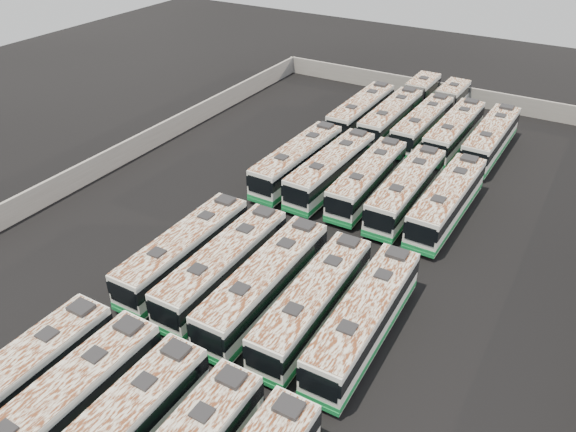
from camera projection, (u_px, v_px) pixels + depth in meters
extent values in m
plane|color=black|center=(305.00, 244.00, 44.00)|extent=(140.00, 140.00, 0.00)
cube|color=slate|center=(447.00, 92.00, 69.80)|extent=(45.20, 0.30, 2.20)
cube|color=slate|center=(100.00, 165.00, 53.02)|extent=(0.30, 73.20, 2.20)
cube|color=silver|center=(12.00, 386.00, 29.86)|extent=(2.62, 12.26, 2.81)
cube|color=#147639|center=(17.00, 399.00, 30.41)|extent=(2.67, 12.31, 0.43)
cube|color=black|center=(10.00, 380.00, 29.61)|extent=(2.68, 12.32, 0.94)
cube|color=beige|center=(5.00, 367.00, 29.10)|extent=(2.57, 12.01, 0.07)
cube|color=black|center=(47.00, 334.00, 31.01)|extent=(0.97, 0.97, 0.14)
cube|color=black|center=(81.00, 308.00, 32.77)|extent=(1.33, 1.13, 0.27)
cylinder|color=black|center=(62.00, 349.00, 33.85)|extent=(0.29, 1.02, 1.02)
cylinder|color=black|center=(88.00, 363.00, 32.92)|extent=(0.29, 1.02, 1.02)
cube|color=silver|center=(59.00, 411.00, 28.48)|extent=(2.65, 12.45, 2.85)
cube|color=#147639|center=(64.00, 424.00, 29.04)|extent=(2.70, 12.50, 0.44)
cube|color=black|center=(57.00, 405.00, 28.23)|extent=(2.72, 12.51, 0.95)
cube|color=beige|center=(53.00, 391.00, 27.71)|extent=(2.60, 12.20, 0.07)
cube|color=black|center=(3.00, 431.00, 25.67)|extent=(0.99, 0.99, 0.15)
cube|color=black|center=(95.00, 355.00, 29.63)|extent=(0.99, 0.99, 0.15)
cube|color=black|center=(128.00, 326.00, 31.41)|extent=(1.35, 1.15, 0.27)
cylinder|color=black|center=(106.00, 368.00, 32.53)|extent=(0.30, 1.04, 1.04)
cylinder|color=black|center=(135.00, 384.00, 31.56)|extent=(0.30, 1.04, 1.04)
cube|color=beige|center=(105.00, 421.00, 26.31)|extent=(2.53, 11.96, 0.07)
cube|color=black|center=(144.00, 381.00, 28.20)|extent=(0.97, 0.97, 0.14)
cube|color=black|center=(176.00, 350.00, 29.94)|extent=(1.33, 1.12, 0.26)
cylinder|color=black|center=(152.00, 393.00, 31.04)|extent=(0.29, 1.02, 1.02)
cylinder|color=black|center=(182.00, 410.00, 30.10)|extent=(0.29, 1.02, 1.02)
cube|color=black|center=(202.00, 412.00, 26.63)|extent=(0.97, 0.97, 0.14)
cube|color=black|center=(231.00, 377.00, 28.37)|extent=(1.33, 1.13, 0.26)
cylinder|color=black|center=(204.00, 422.00, 29.44)|extent=(0.29, 1.01, 1.01)
cube|color=black|center=(289.00, 407.00, 26.83)|extent=(1.33, 1.12, 0.26)
cube|color=silver|center=(185.00, 251.00, 40.26)|extent=(2.63, 12.26, 2.81)
cube|color=#147639|center=(186.00, 262.00, 40.81)|extent=(2.68, 12.31, 0.43)
cube|color=black|center=(184.00, 245.00, 40.01)|extent=(2.69, 12.32, 0.94)
cube|color=black|center=(122.00, 295.00, 35.60)|extent=(2.25, 0.07, 1.48)
cube|color=#147639|center=(126.00, 314.00, 36.43)|extent=(2.55, 0.12, 0.29)
cube|color=beige|center=(183.00, 234.00, 39.49)|extent=(2.57, 12.01, 0.07)
cube|color=black|center=(157.00, 252.00, 37.47)|extent=(0.98, 0.98, 0.14)
cube|color=black|center=(206.00, 215.00, 41.40)|extent=(0.98, 0.98, 0.14)
cube|color=black|center=(225.00, 200.00, 43.16)|extent=(1.33, 1.13, 0.27)
cylinder|color=black|center=(138.00, 290.00, 38.53)|extent=(0.29, 1.02, 1.02)
cylinder|color=black|center=(162.00, 300.00, 37.60)|extent=(0.29, 1.02, 1.02)
cylinder|color=black|center=(207.00, 234.00, 44.25)|extent=(0.29, 1.02, 1.02)
cylinder|color=black|center=(230.00, 242.00, 43.32)|extent=(0.29, 1.02, 1.02)
cube|color=silver|center=(224.00, 266.00, 38.70)|extent=(2.67, 12.44, 2.85)
cube|color=#147639|center=(225.00, 278.00, 39.25)|extent=(2.72, 12.49, 0.43)
cube|color=black|center=(224.00, 261.00, 38.44)|extent=(2.73, 12.50, 0.95)
cube|color=black|center=(163.00, 316.00, 33.97)|extent=(2.28, 0.08, 1.50)
cube|color=#147639|center=(166.00, 335.00, 34.81)|extent=(2.59, 0.12, 0.29)
cube|color=beige|center=(223.00, 249.00, 37.92)|extent=(2.62, 12.19, 0.07)
cube|color=black|center=(197.00, 269.00, 35.87)|extent=(0.99, 0.99, 0.14)
cube|color=black|center=(245.00, 228.00, 39.86)|extent=(0.99, 0.99, 0.14)
cube|color=black|center=(264.00, 212.00, 41.64)|extent=(1.35, 1.15, 0.27)
cylinder|color=black|center=(176.00, 308.00, 36.94)|extent=(0.30, 1.04, 1.04)
cylinder|color=black|center=(203.00, 320.00, 36.00)|extent=(0.30, 1.04, 1.04)
cylinder|color=black|center=(244.00, 247.00, 42.75)|extent=(0.30, 1.04, 1.04)
cylinder|color=black|center=(268.00, 256.00, 41.80)|extent=(0.30, 1.04, 1.04)
cube|color=silver|center=(265.00, 284.00, 37.01)|extent=(2.73, 12.69, 2.90)
cube|color=#147639|center=(265.00, 296.00, 37.57)|extent=(2.78, 12.74, 0.44)
cube|color=black|center=(265.00, 278.00, 36.75)|extent=(2.79, 12.75, 0.97)
cube|color=black|center=(206.00, 340.00, 32.18)|extent=(2.32, 0.08, 1.53)
cube|color=#147639|center=(208.00, 360.00, 33.05)|extent=(2.64, 0.12, 0.30)
cube|color=beige|center=(264.00, 266.00, 36.21)|extent=(2.68, 12.43, 0.07)
cube|color=black|center=(240.00, 289.00, 34.12)|extent=(1.01, 1.01, 0.15)
cube|color=black|center=(286.00, 243.00, 38.19)|extent=(1.01, 1.01, 0.15)
cube|color=black|center=(304.00, 225.00, 40.02)|extent=(1.38, 1.17, 0.27)
cylinder|color=black|center=(216.00, 330.00, 35.22)|extent=(0.30, 1.06, 1.06)
cylinder|color=black|center=(246.00, 343.00, 34.26)|extent=(0.30, 1.06, 1.06)
cylinder|color=black|center=(282.00, 262.00, 41.14)|extent=(0.30, 1.06, 1.06)
cylinder|color=black|center=(309.00, 272.00, 40.18)|extent=(0.30, 1.06, 1.06)
cube|color=silver|center=(314.00, 302.00, 35.53)|extent=(2.82, 12.34, 2.81)
cube|color=#147639|center=(313.00, 315.00, 36.08)|extent=(2.88, 12.39, 0.43)
cube|color=black|center=(314.00, 297.00, 35.28)|extent=(2.89, 12.40, 0.94)
cube|color=black|center=(262.00, 363.00, 30.82)|extent=(2.25, 0.11, 1.48)
cube|color=#147639|center=(263.00, 382.00, 31.65)|extent=(2.56, 0.16, 0.29)
cube|color=beige|center=(314.00, 285.00, 34.76)|extent=(2.77, 12.09, 0.07)
cube|color=black|center=(293.00, 309.00, 32.72)|extent=(0.99, 0.99, 0.14)
cube|color=black|center=(333.00, 261.00, 36.70)|extent=(0.99, 0.99, 0.14)
cube|color=black|center=(348.00, 241.00, 38.48)|extent=(1.35, 1.15, 0.27)
cylinder|color=black|center=(267.00, 350.00, 33.76)|extent=(0.31, 1.03, 1.02)
cylinder|color=black|center=(299.00, 364.00, 32.85)|extent=(0.31, 1.03, 1.02)
cylinder|color=black|center=(325.00, 279.00, 39.55)|extent=(0.31, 1.03, 1.02)
cylinder|color=black|center=(353.00, 288.00, 38.64)|extent=(0.31, 1.03, 1.02)
cube|color=silver|center=(364.00, 319.00, 34.21)|extent=(2.83, 12.48, 2.85)
cube|color=#147639|center=(363.00, 331.00, 34.77)|extent=(2.88, 12.54, 0.44)
cube|color=black|center=(365.00, 313.00, 33.96)|extent=(2.89, 12.55, 0.95)
cube|color=black|center=(318.00, 385.00, 29.44)|extent=(2.28, 0.10, 1.50)
cube|color=#147639|center=(317.00, 405.00, 30.29)|extent=(2.59, 0.15, 0.29)
cube|color=beige|center=(366.00, 301.00, 33.43)|extent=(2.77, 12.23, 0.07)
cube|color=black|center=(347.00, 327.00, 31.36)|extent=(1.00, 1.00, 0.15)
cube|color=black|center=(383.00, 275.00, 35.39)|extent=(1.00, 1.00, 0.15)
cube|color=black|center=(397.00, 254.00, 37.19)|extent=(1.37, 1.17, 0.27)
cylinder|color=black|center=(318.00, 370.00, 32.42)|extent=(0.31, 1.04, 1.04)
cylinder|color=black|center=(353.00, 385.00, 31.50)|extent=(0.31, 1.04, 1.04)
cylinder|color=black|center=(371.00, 292.00, 38.28)|extent=(0.31, 1.04, 1.04)
cylinder|color=black|center=(402.00, 303.00, 37.35)|extent=(0.31, 1.04, 1.04)
cube|color=silver|center=(298.00, 161.00, 52.22)|extent=(2.85, 12.64, 2.89)
cube|color=#147639|center=(297.00, 171.00, 52.78)|extent=(2.91, 12.69, 0.44)
cube|color=black|center=(298.00, 156.00, 51.96)|extent=(2.92, 12.70, 0.97)
cube|color=black|center=(259.00, 186.00, 47.50)|extent=(2.31, 0.10, 1.52)
cube|color=#147639|center=(260.00, 202.00, 48.35)|extent=(2.62, 0.15, 0.29)
cube|color=beige|center=(298.00, 147.00, 51.43)|extent=(2.80, 12.39, 0.07)
cube|color=black|center=(282.00, 157.00, 49.38)|extent=(1.02, 1.02, 0.15)
cube|color=black|center=(313.00, 135.00, 53.37)|extent=(1.02, 1.02, 0.15)
cube|color=black|center=(325.00, 126.00, 55.15)|extent=(1.39, 1.18, 0.27)
cylinder|color=black|center=(264.00, 188.00, 50.51)|extent=(0.31, 1.05, 1.05)
cylinder|color=black|center=(285.00, 195.00, 49.51)|extent=(0.31, 1.05, 1.05)
cylinder|color=black|center=(308.00, 154.00, 56.30)|extent=(0.31, 1.05, 1.05)
cylinder|color=black|center=(328.00, 160.00, 55.31)|extent=(0.31, 1.05, 1.05)
cube|color=silver|center=(331.00, 170.00, 50.75)|extent=(2.93, 12.64, 2.88)
cube|color=#147639|center=(331.00, 180.00, 51.31)|extent=(2.98, 12.69, 0.44)
cube|color=black|center=(331.00, 165.00, 50.49)|extent=(2.99, 12.70, 0.96)
cube|color=black|center=(295.00, 196.00, 46.05)|extent=(2.31, 0.12, 1.52)
cube|color=#147639|center=(295.00, 213.00, 46.90)|extent=(2.62, 0.16, 0.29)
cube|color=beige|center=(332.00, 155.00, 49.96)|extent=(2.87, 12.39, 0.07)
cube|color=black|center=(317.00, 166.00, 47.92)|extent=(1.02, 1.02, 0.15)
cube|color=black|center=(346.00, 143.00, 51.89)|extent=(1.02, 1.02, 0.15)
cube|color=black|center=(358.00, 133.00, 53.66)|extent=(1.39, 1.19, 0.27)
cylinder|color=black|center=(297.00, 198.00, 49.06)|extent=(0.32, 1.06, 1.05)
cylinder|color=black|center=(320.00, 205.00, 48.05)|extent=(0.32, 1.06, 1.05)
cylinder|color=black|center=(340.00, 162.00, 54.82)|extent=(0.32, 1.06, 1.05)
cylinder|color=black|center=(361.00, 168.00, 53.82)|extent=(0.32, 1.06, 1.05)
cube|color=silver|center=(368.00, 179.00, 49.35)|extent=(2.74, 12.22, 2.79)
cube|color=#147639|center=(367.00, 189.00, 49.90)|extent=(2.79, 12.28, 0.43)
cube|color=black|center=(368.00, 175.00, 49.11)|extent=(2.80, 12.29, 0.93)
cube|color=black|center=(338.00, 207.00, 44.69)|extent=(2.23, 0.10, 1.47)
cube|color=#147639|center=(337.00, 224.00, 45.52)|extent=(2.54, 0.14, 0.28)
cube|color=beige|center=(369.00, 165.00, 48.59)|extent=(2.69, 11.98, 0.07)
cube|color=black|center=(356.00, 176.00, 46.57)|extent=(0.98, 0.98, 0.14)
cube|color=black|center=(381.00, 152.00, 50.50)|extent=(0.98, 0.98, 0.14)
cube|color=black|center=(390.00, 142.00, 52.27)|extent=(1.34, 1.14, 0.26)
cylinder|color=black|center=(337.00, 208.00, 47.61)|extent=(0.30, 1.02, 1.02)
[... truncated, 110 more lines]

